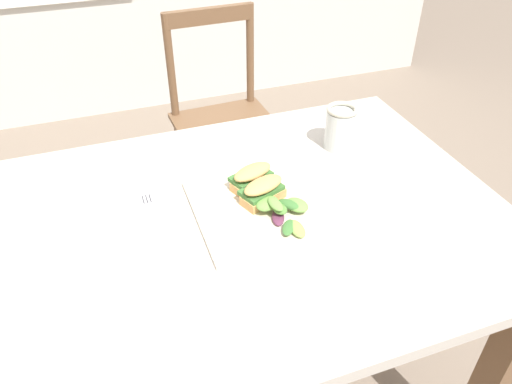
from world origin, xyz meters
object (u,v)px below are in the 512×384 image
Objects in this scene: sandwich_half_front at (263,190)px; mason_jar_iced_tea at (340,130)px; dining_table at (244,260)px; fork_on_napkin at (151,215)px; sandwich_half_back at (252,177)px; chair_wooden_far at (224,122)px; plate_lunch at (262,207)px.

sandwich_half_front is 0.97× the size of mason_jar_iced_tea.
fork_on_napkin is (-0.19, 0.07, 0.14)m from dining_table.
fork_on_napkin is at bearing -175.72° from sandwich_half_back.
dining_table is 0.98m from chair_wooden_far.
fork_on_napkin reaches higher than dining_table.
dining_table is 10.42× the size of sandwich_half_back.
chair_wooden_far reaches higher than sandwich_half_front.
plate_lunch reaches higher than dining_table.
sandwich_half_back is (0.05, 0.08, 0.17)m from dining_table.
plate_lunch is at bearing -92.30° from sandwich_half_back.
dining_table is 0.15m from plate_lunch.
plate_lunch is 2.63× the size of sandwich_half_front.
sandwich_half_back is 0.30m from mason_jar_iced_tea.
mason_jar_iced_tea is (0.11, -0.75, 0.34)m from chair_wooden_far.
plate_lunch is at bearing -147.49° from mason_jar_iced_tea.
mason_jar_iced_tea is (0.52, 0.13, 0.05)m from fork_on_napkin.
sandwich_half_back is (0.00, 0.07, 0.03)m from plate_lunch.
fork_on_napkin is (-0.24, 0.06, 0.00)m from plate_lunch.
dining_table is 3.96× the size of plate_lunch.
plate_lunch is 0.34m from mason_jar_iced_tea.
chair_wooden_far is 7.70× the size of sandwich_half_back.
mason_jar_iced_tea is (0.28, 0.11, 0.01)m from sandwich_half_back.
chair_wooden_far is 0.93m from sandwich_half_back.
sandwich_half_back reaches higher than plate_lunch.
chair_wooden_far reaches higher than sandwich_half_back.
chair_wooden_far is (0.23, 0.94, -0.16)m from dining_table.
chair_wooden_far is 2.93× the size of plate_lunch.
sandwich_half_front is 0.32m from mason_jar_iced_tea.
sandwich_half_front is (0.01, 0.02, 0.03)m from plate_lunch.
mason_jar_iced_tea is (0.28, 0.16, 0.01)m from sandwich_half_front.
plate_lunch is at bearing -100.87° from chair_wooden_far.
sandwich_half_front is at bearing -149.32° from mason_jar_iced_tea.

